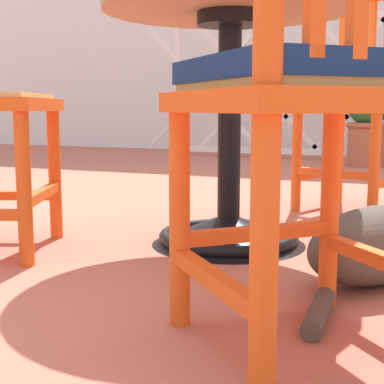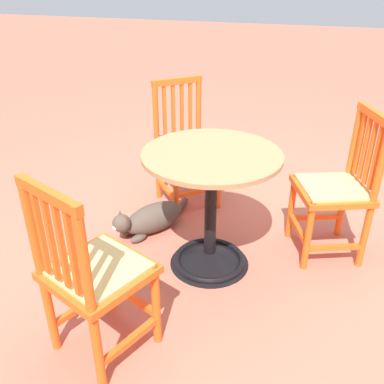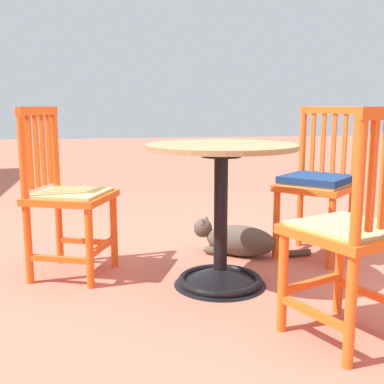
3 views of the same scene
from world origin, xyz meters
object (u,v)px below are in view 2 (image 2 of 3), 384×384
object	(u,v)px
orange_chair_facing_out	(186,147)
tabby_cat	(149,219)
cafe_table	(210,223)
orange_chair_near_fence	(336,190)
orange_chair_by_planter	(93,275)

from	to	relation	value
orange_chair_facing_out	tabby_cat	distance (m)	0.61
cafe_table	tabby_cat	distance (m)	0.56
orange_chair_near_fence	orange_chair_by_planter	bearing A→B (deg)	49.39
tabby_cat	orange_chair_by_planter	bearing A→B (deg)	100.17
orange_chair_facing_out	orange_chair_by_planter	distance (m)	1.48
orange_chair_facing_out	orange_chair_near_fence	bearing A→B (deg)	162.40
orange_chair_facing_out	tabby_cat	bearing A→B (deg)	78.01
orange_chair_near_fence	orange_chair_by_planter	xyz separation A→B (m)	(0.98, 1.14, 0.00)
orange_chair_by_planter	orange_chair_near_fence	bearing A→B (deg)	-130.61
orange_chair_facing_out	cafe_table	bearing A→B (deg)	118.70
cafe_table	orange_chair_near_fence	xyz separation A→B (m)	(-0.67, -0.36, 0.15)
orange_chair_near_fence	tabby_cat	distance (m)	1.21
orange_chair_facing_out	tabby_cat	xyz separation A→B (m)	(0.10, 0.48, -0.35)
orange_chair_near_fence	orange_chair_facing_out	xyz separation A→B (m)	(1.05, -0.33, 0.01)
cafe_table	tabby_cat	world-z (taller)	cafe_table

